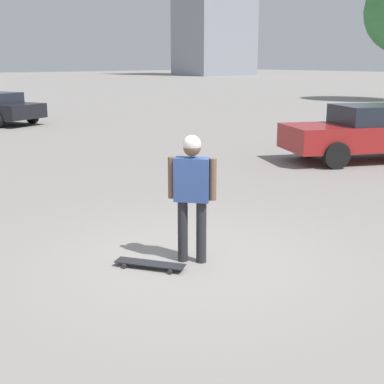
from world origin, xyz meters
TOP-DOWN VIEW (x-y plane):
  - ground_plane at (0.00, 0.00)m, footprint 220.00×220.00m
  - person at (0.00, 0.00)m, footprint 0.44×0.52m
  - skateboard at (0.58, -0.16)m, footprint 0.67×0.90m
  - car_parked_near at (-8.45, -2.61)m, footprint 4.91×3.61m

SIDE VIEW (x-z plane):
  - ground_plane at x=0.00m, z-range 0.00..0.00m
  - skateboard at x=0.58m, z-range 0.02..0.10m
  - car_parked_near at x=-8.45m, z-range 0.03..1.51m
  - person at x=0.00m, z-range 0.19..1.89m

